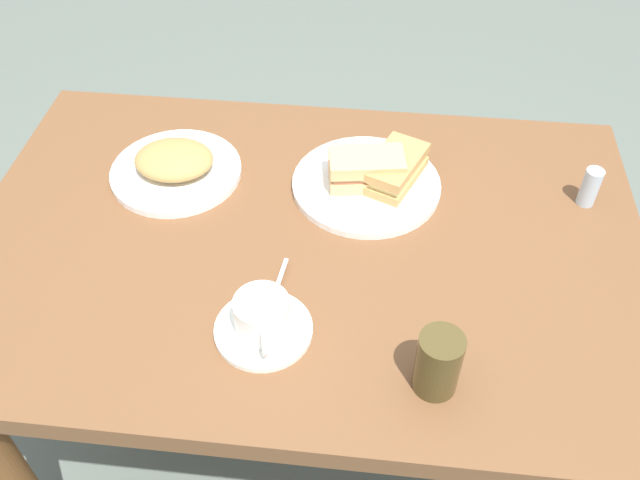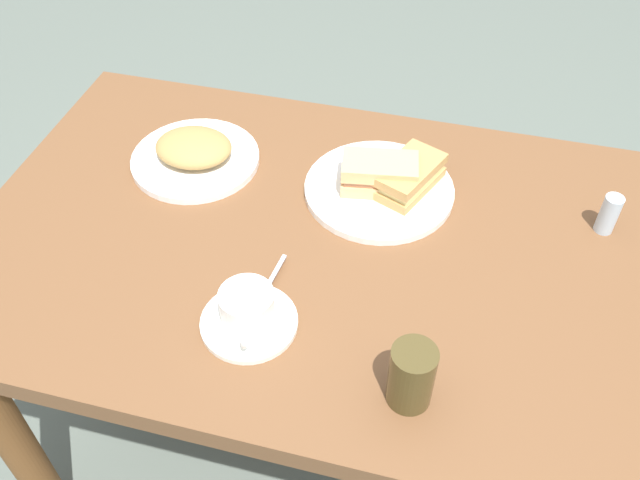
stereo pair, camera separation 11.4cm
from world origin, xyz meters
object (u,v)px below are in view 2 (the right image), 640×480
object	(u,v)px
dining_table	(308,279)
side_plate	(196,159)
sandwich_front	(379,174)
sandwich_plate	(379,190)
spoon	(269,283)
coffee_saucer	(249,322)
salt_shaker	(609,214)
drinking_glass	(411,376)
sandwich_back	(409,176)
coffee_cup	(247,308)

from	to	relation	value
dining_table	side_plate	xyz separation A→B (m)	(-0.26, 0.14, 0.12)
sandwich_front	sandwich_plate	bearing A→B (deg)	13.95
side_plate	spoon	bearing A→B (deg)	-49.11
coffee_saucer	salt_shaker	distance (m)	0.64
coffee_saucer	spoon	bearing A→B (deg)	84.04
side_plate	salt_shaker	world-z (taller)	salt_shaker
coffee_saucer	drinking_glass	xyz separation A→B (m)	(0.26, -0.06, 0.05)
sandwich_back	sandwich_front	bearing A→B (deg)	-164.40
spoon	drinking_glass	bearing A→B (deg)	-29.54
dining_table	sandwich_back	world-z (taller)	sandwich_back
dining_table	sandwich_back	distance (m)	0.26
sandwich_back	coffee_cup	bearing A→B (deg)	-116.77
sandwich_plate	coffee_cup	distance (m)	0.38
coffee_cup	drinking_glass	xyz separation A→B (m)	(0.26, -0.06, 0.01)
sandwich_back	spoon	bearing A→B (deg)	-121.63
dining_table	spoon	size ratio (longest dim) A/B	11.87
sandwich_plate	side_plate	world-z (taller)	same
coffee_saucer	side_plate	world-z (taller)	side_plate
sandwich_front	sandwich_back	world-z (taller)	sandwich_front
sandwich_plate	spoon	xyz separation A→B (m)	(-0.13, -0.27, 0.01)
side_plate	salt_shaker	size ratio (longest dim) A/B	3.30
coffee_cup	salt_shaker	bearing A→B (deg)	33.61
salt_shaker	sandwich_front	bearing A→B (deg)	-179.55
sandwich_back	salt_shaker	size ratio (longest dim) A/B	2.14
sandwich_plate	drinking_glass	size ratio (longest dim) A/B	2.62
side_plate	dining_table	bearing A→B (deg)	-28.46
side_plate	sandwich_back	bearing A→B (deg)	2.26
side_plate	drinking_glass	size ratio (longest dim) A/B	2.34
sandwich_plate	spoon	bearing A→B (deg)	-114.85
coffee_cup	sandwich_back	bearing A→B (deg)	63.23
spoon	salt_shaker	bearing A→B (deg)	27.70
sandwich_plate	spoon	distance (m)	0.30
side_plate	drinking_glass	world-z (taller)	drinking_glass
dining_table	drinking_glass	bearing A→B (deg)	-50.70
spoon	side_plate	bearing A→B (deg)	130.89
dining_table	salt_shaker	bearing A→B (deg)	16.58
dining_table	sandwich_back	xyz separation A→B (m)	(0.15, 0.16, 0.15)
coffee_cup	sandwich_front	bearing A→B (deg)	69.32
coffee_saucer	side_plate	distance (m)	0.41
sandwich_back	drinking_glass	xyz separation A→B (m)	(0.07, -0.43, 0.01)
spoon	side_plate	world-z (taller)	spoon
dining_table	coffee_cup	size ratio (longest dim) A/B	10.60
sandwich_back	salt_shaker	world-z (taller)	salt_shaker
sandwich_front	drinking_glass	xyz separation A→B (m)	(0.12, -0.41, 0.01)
coffee_cup	salt_shaker	world-z (taller)	salt_shaker
sandwich_back	spoon	distance (m)	0.34
sandwich_plate	salt_shaker	distance (m)	0.40
sandwich_back	drinking_glass	world-z (taller)	drinking_glass
sandwich_plate	coffee_cup	world-z (taller)	coffee_cup
sandwich_back	coffee_saucer	world-z (taller)	sandwich_back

